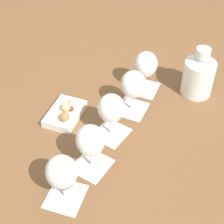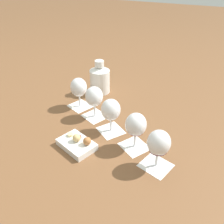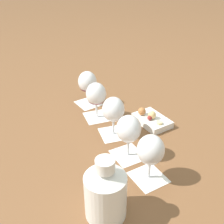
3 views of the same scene
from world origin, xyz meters
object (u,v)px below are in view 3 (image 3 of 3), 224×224
wine_glass_4 (87,83)px  wine_glass_0 (151,152)px  wine_glass_2 (113,111)px  snack_dish (151,119)px  ceramic_vase (105,192)px  wine_glass_1 (129,131)px  wine_glass_3 (96,96)px

wine_glass_4 → wine_glass_0: bearing=153.3°
wine_glass_2 → snack_dish: bearing=-115.3°
wine_glass_2 → ceramic_vase: 0.40m
wine_glass_1 → snack_dish: (0.05, -0.24, -0.09)m
wine_glass_4 → ceramic_vase: 0.67m
wine_glass_3 → wine_glass_4: size_ratio=1.00×
wine_glass_1 → wine_glass_4: (0.39, -0.20, 0.00)m
wine_glass_1 → ceramic_vase: size_ratio=0.84×
wine_glass_3 → snack_dish: 0.26m
wine_glass_1 → ceramic_vase: bearing=112.3°
ceramic_vase → wine_glass_3: bearing=-46.0°
wine_glass_0 → snack_dish: bearing=-59.8°
wine_glass_3 → ceramic_vase: ceramic_vase is taller
wine_glass_0 → wine_glass_3: size_ratio=1.00×
wine_glass_0 → wine_glass_1: (0.12, -0.05, 0.00)m
wine_glass_0 → snack_dish: 0.35m
wine_glass_1 → ceramic_vase: 0.28m
ceramic_vase → snack_dish: 0.53m
wine_glass_0 → wine_glass_4: size_ratio=1.00×
wine_glass_0 → wine_glass_3: (0.39, -0.19, 0.00)m
wine_glass_2 → wine_glass_4: same height
wine_glass_0 → wine_glass_3: bearing=-25.3°
wine_glass_3 → wine_glass_0: bearing=154.7°
wine_glass_1 → wine_glass_2: same height
wine_glass_0 → wine_glass_4: same height
wine_glass_2 → wine_glass_3: (0.14, -0.06, -0.00)m
wine_glass_0 → wine_glass_1: 0.13m
snack_dish → ceramic_vase: bearing=107.1°
wine_glass_3 → snack_dish: size_ratio=0.89×
wine_glass_1 → snack_dish: size_ratio=0.89×
ceramic_vase → snack_dish: (0.15, -0.50, -0.07)m
wine_glass_2 → wine_glass_3: same height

